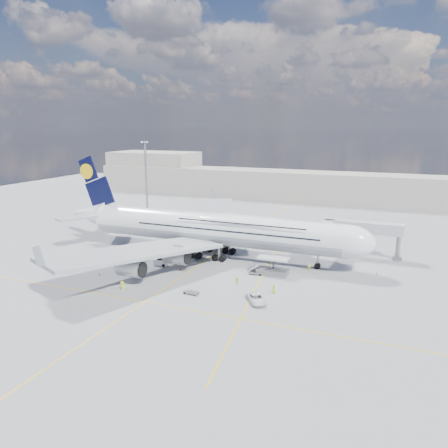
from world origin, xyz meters
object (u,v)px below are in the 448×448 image
at_px(cone_wing_left_inner, 212,241).
at_px(crew_tug, 122,286).
at_px(dolly_row_a, 66,270).
at_px(crew_van, 274,289).
at_px(dolly_row_c, 115,260).
at_px(crew_wing, 174,260).
at_px(dolly_nose_far, 191,292).
at_px(crew_loader, 237,281).
at_px(cone_tail, 90,241).
at_px(dolly_nose_near, 256,273).
at_px(dolly_back, 87,266).
at_px(cone_wing_right_outer, 99,274).
at_px(catering_truck_inner, 204,225).
at_px(jet_bridge, 348,229).
at_px(dolly_row_b, 139,254).
at_px(baggage_tug, 161,262).
at_px(cone_wing_left_outer, 193,228).
at_px(catering_truck_outer, 220,220).
at_px(cone_wing_right_inner, 180,269).
at_px(airliner, 213,228).
at_px(light_mast, 146,178).
at_px(service_van, 256,299).
at_px(cone_nose, 376,273).
at_px(crew_nose, 309,267).
at_px(cargo_loader, 272,268).

bearing_deg(cone_wing_left_inner, crew_tug, -92.70).
height_order(dolly_row_a, crew_van, crew_van).
relative_size(dolly_row_c, crew_wing, 1.54).
xyz_separation_m(dolly_nose_far, crew_tug, (-12.93, -3.36, 0.58)).
bearing_deg(crew_loader, cone_tail, -164.91).
bearing_deg(dolly_nose_near, dolly_back, -179.24).
distance_m(dolly_row_a, crew_van, 44.86).
height_order(dolly_back, cone_wing_right_outer, dolly_back).
bearing_deg(catering_truck_inner, cone_tail, -119.53).
relative_size(jet_bridge, dolly_nose_far, 6.26).
height_order(dolly_row_b, crew_loader, dolly_row_b).
xyz_separation_m(baggage_tug, crew_loader, (20.06, -4.78, -0.06)).
height_order(dolly_back, cone_wing_left_outer, cone_wing_left_outer).
relative_size(baggage_tug, catering_truck_outer, 0.42).
bearing_deg(cone_wing_right_inner, baggage_tug, 170.24).
bearing_deg(crew_wing, crew_loader, -116.82).
height_order(dolly_back, cone_wing_left_inner, cone_wing_left_inner).
relative_size(airliner, light_mast, 3.10).
distance_m(jet_bridge, service_van, 36.07).
distance_m(catering_truck_inner, cone_wing_left_inner, 12.46).
distance_m(dolly_nose_near, cone_wing_left_outer, 43.91).
bearing_deg(dolly_nose_near, cone_tail, 156.08).
bearing_deg(dolly_nose_far, service_van, 10.89).
xyz_separation_m(jet_bridge, dolly_row_a, (-54.23, -33.28, -6.52)).
distance_m(airliner, crew_tug, 28.40).
height_order(jet_bridge, crew_van, jet_bridge).
relative_size(dolly_back, cone_wing_right_inner, 6.65).
relative_size(dolly_row_c, baggage_tug, 0.94).
height_order(crew_tug, cone_nose, crew_tug).
relative_size(dolly_row_c, cone_nose, 5.87).
xyz_separation_m(baggage_tug, service_van, (26.26, -11.67, -0.05)).
height_order(dolly_nose_near, cone_wing_right_outer, cone_wing_right_outer).
xyz_separation_m(crew_tug, cone_wing_right_inner, (4.58, 14.80, -0.63)).
bearing_deg(crew_tug, cone_nose, 28.05).
bearing_deg(dolly_nose_near, catering_truck_inner, 116.24).
bearing_deg(dolly_row_b, cone_wing_left_outer, 103.95).
bearing_deg(catering_truck_outer, crew_van, -21.07).
bearing_deg(crew_tug, baggage_tug, 88.83).
height_order(dolly_back, crew_tug, crew_tug).
height_order(catering_truck_outer, crew_nose, catering_truck_outer).
bearing_deg(dolly_nose_near, crew_nose, 20.40).
distance_m(cone_nose, cone_wing_right_inner, 41.69).
height_order(dolly_back, crew_wing, crew_wing).
bearing_deg(dolly_row_c, service_van, -38.34).
bearing_deg(cone_wing_right_inner, light_mast, 128.69).
relative_size(cargo_loader, catering_truck_inner, 1.23).
relative_size(dolly_nose_near, crew_tug, 1.75).
bearing_deg(cone_wing_right_outer, cone_wing_right_inner, 34.26).
height_order(service_van, cone_wing_left_outer, service_van).
distance_m(catering_truck_outer, crew_nose, 46.65).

